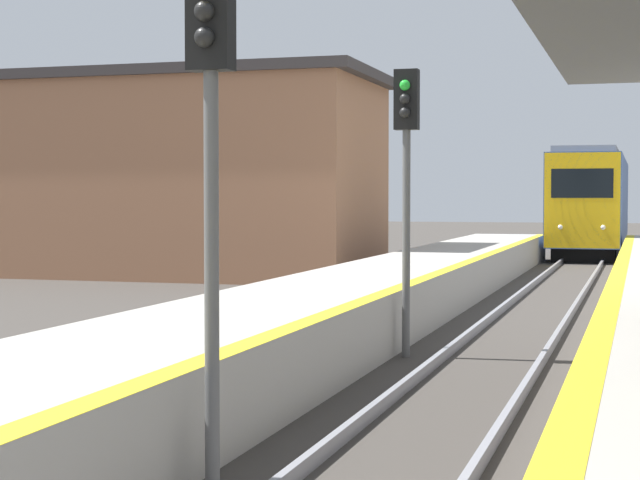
# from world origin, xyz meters

# --- Properties ---
(train) EXTENTS (2.69, 17.76, 4.27)m
(train) POSITION_xyz_m (0.00, 45.90, 2.17)
(train) COLOR black
(train) RESTS_ON ground
(signal_near) EXTENTS (0.36, 0.31, 4.32)m
(signal_near) POSITION_xyz_m (-1.23, 6.04, 3.03)
(signal_near) COLOR #595959
(signal_near) RESTS_ON ground
(signal_mid) EXTENTS (0.36, 0.31, 4.32)m
(signal_mid) POSITION_xyz_m (-1.33, 13.84, 3.03)
(signal_mid) COLOR #595959
(signal_mid) RESTS_ON ground
(station_building) EXTENTS (14.31, 6.42, 6.14)m
(station_building) POSITION_xyz_m (-12.56, 28.52, 3.09)
(station_building) COLOR #9E6B4C
(station_building) RESTS_ON ground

